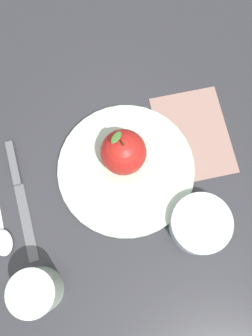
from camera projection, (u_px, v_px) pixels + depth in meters
The scene contains 8 objects.
ground_plane at pixel (104, 172), 0.66m from camera, with size 2.40×2.40×0.00m, color #2D2D33.
dinner_plate at pixel (126, 169), 0.65m from camera, with size 0.25×0.25×0.02m.
apple at pixel (123, 152), 0.61m from camera, with size 0.08×0.08×0.10m.
side_bowl at pixel (201, 224), 0.61m from camera, with size 0.11×0.11×0.04m.
cup at pixel (36, 292), 0.57m from camera, with size 0.08×0.08×0.08m.
knife at pixel (19, 188), 0.65m from camera, with size 0.20×0.14×0.01m.
spoon at pixel (1, 232), 0.63m from camera, with size 0.15×0.12×0.01m.
linen_napkin at pixel (193, 135), 0.68m from camera, with size 0.13×0.18×0.00m, color gray.
Camera 1 is at (-0.13, 0.10, 0.64)m, focal length 37.86 mm.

